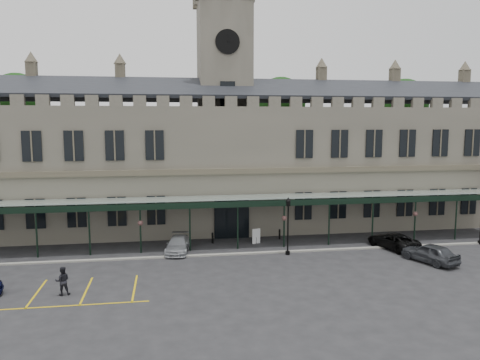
{
  "coord_description": "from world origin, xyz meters",
  "views": [
    {
      "loc": [
        -5.82,
        -30.74,
        10.68
      ],
      "look_at": [
        0.0,
        6.0,
        6.0
      ],
      "focal_mm": 35.0,
      "sensor_mm": 36.0,
      "label": 1
    }
  ],
  "objects": [
    {
      "name": "ground",
      "position": [
        0.0,
        0.0,
        0.0
      ],
      "size": [
        140.0,
        140.0,
        0.0
      ],
      "primitive_type": "plane",
      "color": "#242426"
    },
    {
      "name": "station_building",
      "position": [
        0.0,
        15.91,
        6.47
      ],
      "size": [
        60.0,
        10.36,
        17.3
      ],
      "color": "#5D584D",
      "rests_on": "ground"
    },
    {
      "name": "clock_tower",
      "position": [
        0.0,
        16.0,
        13.11
      ],
      "size": [
        5.6,
        5.6,
        24.8
      ],
      "color": "#5D584D",
      "rests_on": "ground"
    },
    {
      "name": "canopy",
      "position": [
        0.0,
        7.46,
        2.4
      ],
      "size": [
        50.0,
        4.1,
        4.3
      ],
      "color": "#8C9E93",
      "rests_on": "ground"
    },
    {
      "name": "kerb",
      "position": [
        0.0,
        5.5,
        0.06
      ],
      "size": [
        60.0,
        0.4,
        0.12
      ],
      "primitive_type": "cube",
      "color": "gray",
      "rests_on": "ground"
    },
    {
      "name": "parking_markings",
      "position": [
        -14.0,
        -1.5,
        0.0
      ],
      "size": [
        16.0,
        6.0,
        0.01
      ],
      "primitive_type": null,
      "color": "gold",
      "rests_on": "ground"
    },
    {
      "name": "tree_behind_left",
      "position": [
        -22.0,
        25.0,
        12.81
      ],
      "size": [
        6.0,
        6.0,
        16.0
      ],
      "color": "#332314",
      "rests_on": "ground"
    },
    {
      "name": "tree_behind_mid",
      "position": [
        8.0,
        25.0,
        12.81
      ],
      "size": [
        6.0,
        6.0,
        16.0
      ],
      "color": "#332314",
      "rests_on": "ground"
    },
    {
      "name": "tree_behind_right",
      "position": [
        24.0,
        25.0,
        12.81
      ],
      "size": [
        6.0,
        6.0,
        16.0
      ],
      "color": "#332314",
      "rests_on": "ground"
    },
    {
      "name": "lamp_post_mid",
      "position": [
        3.71,
        4.86,
        2.78
      ],
      "size": [
        0.44,
        0.44,
        4.7
      ],
      "color": "black",
      "rests_on": "ground"
    },
    {
      "name": "sign_board",
      "position": [
        1.87,
        8.66,
        0.64
      ],
      "size": [
        0.75,
        0.28,
        1.31
      ],
      "rotation": [
        0.0,
        0.0,
        0.3
      ],
      "color": "black",
      "rests_on": "ground"
    },
    {
      "name": "bollard_left",
      "position": [
        -1.93,
        9.35,
        0.48
      ],
      "size": [
        0.17,
        0.17,
        0.95
      ],
      "primitive_type": "cylinder",
      "color": "black",
      "rests_on": "ground"
    },
    {
      "name": "bollard_right",
      "position": [
        4.25,
        9.79,
        0.46
      ],
      "size": [
        0.16,
        0.16,
        0.92
      ],
      "primitive_type": "cylinder",
      "color": "black",
      "rests_on": "ground"
    },
    {
      "name": "car_taxi",
      "position": [
        -5.0,
        6.98,
        0.63
      ],
      "size": [
        2.42,
        4.58,
        1.27
      ],
      "primitive_type": "imported",
      "rotation": [
        0.0,
        0.0,
        -0.15
      ],
      "color": "#A4A7AC",
      "rests_on": "ground"
    },
    {
      "name": "car_van",
      "position": [
        13.0,
        5.33,
        0.65
      ],
      "size": [
        3.51,
        5.14,
        1.31
      ],
      "primitive_type": "imported",
      "rotation": [
        0.0,
        0.0,
        3.46
      ],
      "color": "black",
      "rests_on": "ground"
    },
    {
      "name": "car_right_a",
      "position": [
        13.85,
        1.09,
        0.75
      ],
      "size": [
        3.29,
        4.74,
        1.5
      ],
      "primitive_type": "imported",
      "rotation": [
        0.0,
        0.0,
        3.53
      ],
      "color": "#34373B",
      "rests_on": "ground"
    },
    {
      "name": "person_b",
      "position": [
        -12.3,
        -1.52,
        0.89
      ],
      "size": [
        0.97,
        0.81,
        1.79
      ],
      "primitive_type": "imported",
      "rotation": [
        0.0,
        0.0,
        3.31
      ],
      "color": "black",
      "rests_on": "ground"
    }
  ]
}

